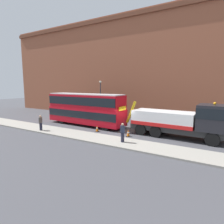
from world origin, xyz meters
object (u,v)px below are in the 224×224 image
pedestrian_bystander (123,133)px  double_decker_bus (85,108)px  pedestrian_onlooker (41,123)px  traffic_cone_midway (128,133)px  traffic_cone_near_bus (97,129)px  street_lamp (100,96)px  recovery_tow_truck (182,120)px

pedestrian_bystander → double_decker_bus: bearing=40.6°
pedestrian_onlooker → traffic_cone_midway: size_ratio=2.38×
traffic_cone_near_bus → street_lamp: size_ratio=0.12×
recovery_tow_truck → pedestrian_onlooker: bearing=-156.9°
double_decker_bus → street_lamp: 6.62m
recovery_tow_truck → traffic_cone_near_bus: recovery_tow_truck is taller
recovery_tow_truck → pedestrian_bystander: size_ratio=5.96×
pedestrian_onlooker → traffic_cone_near_bus: pedestrian_onlooker is taller
traffic_cone_near_bus → street_lamp: street_lamp is taller
recovery_tow_truck → traffic_cone_near_bus: 8.92m
double_decker_bus → traffic_cone_midway: (7.16, -2.12, -1.89)m
pedestrian_bystander → street_lamp: (-9.60, 10.75, 2.49)m
pedestrian_onlooker → street_lamp: 11.76m
recovery_tow_truck → traffic_cone_midway: recovery_tow_truck is taller
pedestrian_bystander → traffic_cone_near_bus: bearing=42.1°
double_decker_bus → pedestrian_bystander: bearing=-27.7°
recovery_tow_truck → traffic_cone_midway: (-4.70, -2.10, -1.42)m
pedestrian_bystander → traffic_cone_near_bus: 5.13m
traffic_cone_midway → street_lamp: (-9.00, 8.35, 3.13)m
pedestrian_onlooker → traffic_cone_midway: bearing=-13.6°
double_decker_bus → pedestrian_bystander: (7.76, -4.51, -1.25)m
recovery_tow_truck → double_decker_bus: double_decker_bus is taller
pedestrian_bystander → traffic_cone_midway: size_ratio=2.38×
pedestrian_bystander → recovery_tow_truck: bearing=-61.6°
recovery_tow_truck → traffic_cone_midway: 5.34m
traffic_cone_midway → pedestrian_bystander: bearing=-76.0°
recovery_tow_truck → pedestrian_onlooker: size_ratio=5.96×
pedestrian_onlooker → pedestrian_bystander: bearing=-28.0°
recovery_tow_truck → pedestrian_bystander: 6.13m
traffic_cone_midway → recovery_tow_truck: bearing=24.0°
pedestrian_onlooker → pedestrian_bystander: same height
double_decker_bus → street_lamp: street_lamp is taller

